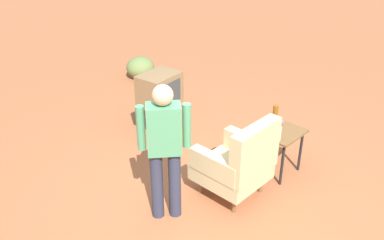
% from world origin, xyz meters
% --- Properties ---
extents(ground_plane, '(60.00, 60.00, 0.00)m').
position_xyz_m(ground_plane, '(0.00, 0.00, 0.00)').
color(ground_plane, '#A05B38').
extents(armchair, '(0.78, 0.78, 1.06)m').
position_xyz_m(armchair, '(-0.26, 0.15, 0.50)').
color(armchair, brown).
rests_on(armchair, ground).
extents(side_table, '(0.56, 0.56, 0.62)m').
position_xyz_m(side_table, '(-1.05, 0.19, 0.53)').
color(side_table, black).
rests_on(side_table, ground).
extents(tv_on_stand, '(0.64, 0.50, 1.03)m').
position_xyz_m(tv_on_stand, '(-0.63, -1.63, 0.78)').
color(tv_on_stand, black).
rests_on(tv_on_stand, ground).
extents(person_standing, '(0.45, 0.40, 1.64)m').
position_xyz_m(person_standing, '(0.59, -0.23, 0.94)').
color(person_standing, '#2D3347').
rests_on(person_standing, ground).
extents(soda_can_blue, '(0.07, 0.07, 0.12)m').
position_xyz_m(soda_can_blue, '(-0.89, 0.11, 0.68)').
color(soda_can_blue, blue).
rests_on(soda_can_blue, side_table).
extents(bottle_tall_amber, '(0.07, 0.07, 0.30)m').
position_xyz_m(bottle_tall_amber, '(-1.10, 0.08, 0.77)').
color(bottle_tall_amber, brown).
rests_on(bottle_tall_amber, side_table).
extents(flower_vase, '(0.15, 0.10, 0.27)m').
position_xyz_m(flower_vase, '(-0.83, 0.30, 0.77)').
color(flower_vase, silver).
rests_on(flower_vase, side_table).
extents(shrub_mid, '(0.57, 0.57, 0.44)m').
position_xyz_m(shrub_mid, '(-2.00, -3.73, 0.22)').
color(shrub_mid, olive).
rests_on(shrub_mid, ground).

